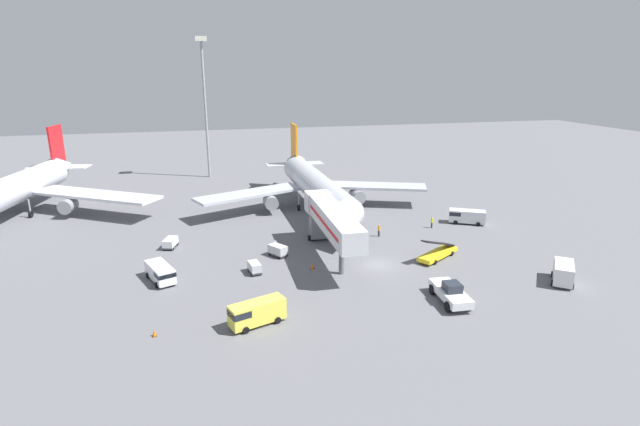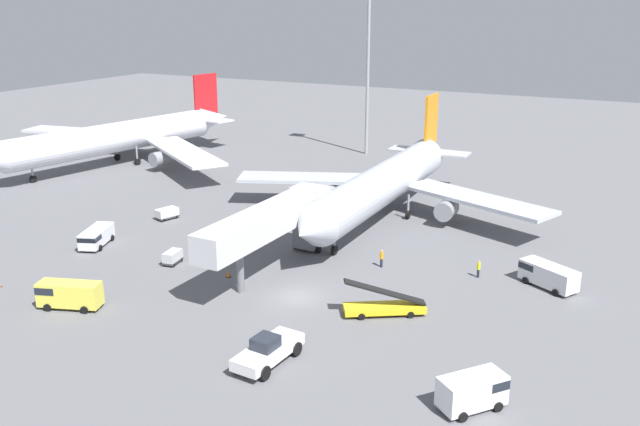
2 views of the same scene
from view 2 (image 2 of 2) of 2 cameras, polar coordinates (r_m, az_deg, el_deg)
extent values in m
plane|color=slate|center=(62.53, -1.84, -7.07)|extent=(300.00, 300.00, 0.00)
cylinder|color=#B7BCC6|center=(82.75, 5.22, 2.39)|extent=(5.06, 34.29, 4.84)
cone|color=#B7BCC6|center=(66.03, -0.94, -1.44)|extent=(4.77, 4.09, 4.74)
cone|color=#B7BCC6|center=(101.32, 9.49, 5.22)|extent=(4.64, 6.34, 4.60)
cube|color=orange|center=(99.00, 9.34, 7.59)|extent=(0.39, 4.96, 7.74)
cube|color=#B7BCC6|center=(98.56, 10.75, 4.96)|extent=(5.83, 3.64, 0.24)
cube|color=#B7BCC6|center=(100.26, 7.56, 5.32)|extent=(5.83, 3.64, 0.24)
cube|color=#B7BCC6|center=(82.36, 13.06, 1.15)|extent=(19.67, 11.68, 0.44)
cube|color=#B7BCC6|center=(89.81, -0.73, 2.95)|extent=(19.64, 11.89, 0.44)
cylinder|color=gray|center=(82.45, 10.60, 0.29)|extent=(2.32, 3.00, 2.30)
cylinder|color=gray|center=(87.76, 0.82, 1.64)|extent=(2.32, 3.00, 2.30)
cylinder|color=gray|center=(71.82, 1.22, -2.17)|extent=(0.28, 0.28, 2.57)
cylinder|color=black|center=(72.26, 1.21, -3.13)|extent=(0.36, 1.10, 1.10)
cylinder|color=gray|center=(84.43, 7.44, 0.69)|extent=(0.28, 0.28, 2.57)
cylinder|color=black|center=(84.80, 7.41, -0.14)|extent=(0.36, 1.10, 1.10)
cylinder|color=gray|center=(86.32, 3.96, 1.17)|extent=(0.28, 0.28, 2.57)
cylinder|color=black|center=(86.68, 3.95, 0.36)|extent=(0.36, 1.10, 1.10)
cube|color=silver|center=(64.66, -5.03, -0.94)|extent=(3.46, 17.87, 2.70)
cube|color=red|center=(65.48, -6.15, -0.74)|extent=(0.42, 14.95, 0.44)
cube|color=silver|center=(72.39, -0.90, 1.14)|extent=(3.52, 2.89, 2.84)
cube|color=#232833|center=(73.41, -0.40, 1.57)|extent=(3.31, 0.32, 0.90)
cube|color=slate|center=(72.89, -1.12, -1.46)|extent=(2.60, 1.86, 3.87)
cylinder|color=black|center=(74.21, -2.07, -2.70)|extent=(0.32, 0.81, 0.80)
cylinder|color=black|center=(72.88, -0.13, -3.07)|extent=(0.32, 0.81, 0.80)
cylinder|color=slate|center=(63.12, -6.73, -4.83)|extent=(0.70, 0.70, 4.27)
cube|color=white|center=(51.56, -4.38, -11.54)|extent=(2.86, 6.50, 0.87)
cube|color=#232833|center=(50.92, -4.61, -10.81)|extent=(1.80, 1.92, 0.90)
cylinder|color=black|center=(49.76, -4.70, -13.28)|extent=(0.48, 1.13, 1.10)
cylinder|color=black|center=(50.96, -6.81, -12.55)|extent=(0.48, 1.13, 1.10)
cylinder|color=black|center=(52.68, -2.02, -11.36)|extent=(0.48, 1.13, 1.10)
cylinder|color=black|center=(53.82, -4.06, -10.74)|extent=(0.48, 1.13, 1.10)
cube|color=yellow|center=(59.25, 5.45, -7.98)|extent=(6.99, 5.33, 0.55)
cube|color=black|center=(58.62, 5.49, -6.64)|extent=(6.57, 4.63, 2.44)
cylinder|color=black|center=(58.24, 3.53, -8.70)|extent=(0.63, 0.50, 0.60)
cylinder|color=black|center=(59.86, 3.28, -7.94)|extent=(0.63, 0.50, 0.60)
cylinder|color=black|center=(58.96, 7.64, -8.49)|extent=(0.63, 0.50, 0.60)
cylinder|color=black|center=(60.56, 7.28, -7.75)|extent=(0.63, 0.50, 0.60)
cube|color=#E5DB4C|center=(63.75, -20.33, -6.40)|extent=(5.79, 3.51, 2.10)
cube|color=#1E232D|center=(64.46, -21.85, -5.87)|extent=(2.26, 2.31, 0.67)
cylinder|color=black|center=(64.26, -21.94, -7.38)|extent=(0.75, 0.53, 0.68)
cylinder|color=black|center=(65.62, -21.21, -6.77)|extent=(0.75, 0.53, 0.68)
cylinder|color=black|center=(62.68, -19.21, -7.69)|extent=(0.75, 0.53, 0.68)
cylinder|color=black|center=(64.08, -18.52, -7.06)|extent=(0.75, 0.53, 0.68)
cube|color=white|center=(47.28, 12.68, -14.38)|extent=(4.42, 4.80, 2.07)
cube|color=#1E232D|center=(47.88, 14.23, -13.43)|extent=(2.52, 2.43, 0.66)
cylinder|color=black|center=(49.19, 13.26, -14.41)|extent=(0.71, 0.76, 0.68)
cylinder|color=black|center=(47.92, 14.71, -15.46)|extent=(0.71, 0.76, 0.68)
cylinder|color=black|center=(47.74, 10.47, -15.28)|extent=(0.71, 0.76, 0.68)
cylinder|color=black|center=(46.42, 11.89, -16.41)|extent=(0.71, 0.76, 0.68)
cube|color=white|center=(78.78, -18.29, -1.85)|extent=(3.81, 5.67, 1.64)
cube|color=#1E232D|center=(77.12, -18.85, -2.03)|extent=(2.53, 2.33, 0.53)
cylinder|color=black|center=(77.23, -18.06, -2.81)|extent=(0.59, 0.77, 0.68)
cylinder|color=black|center=(78.03, -19.37, -2.74)|extent=(0.59, 0.77, 0.68)
cylinder|color=black|center=(80.06, -17.14, -2.01)|extent=(0.59, 0.77, 0.68)
cylinder|color=black|center=(80.83, -18.42, -1.95)|extent=(0.59, 0.77, 0.68)
cube|color=silver|center=(67.54, 18.68, -4.97)|extent=(5.86, 4.54, 1.92)
cube|color=#1E232D|center=(68.46, 17.48, -4.16)|extent=(2.58, 2.69, 0.61)
cylinder|color=black|center=(68.13, 16.96, -5.43)|extent=(0.77, 0.66, 0.68)
cylinder|color=black|center=(69.57, 18.01, -5.05)|extent=(0.77, 0.66, 0.68)
cylinder|color=black|center=(66.20, 19.24, -6.34)|extent=(0.77, 0.66, 0.68)
cylinder|color=black|center=(67.68, 20.27, -5.92)|extent=(0.77, 0.66, 0.68)
cube|color=#38383D|center=(71.60, -12.29, -3.97)|extent=(1.56, 2.43, 0.22)
cube|color=silver|center=(71.39, -12.32, -3.53)|extent=(1.56, 2.43, 0.96)
cylinder|color=black|center=(70.74, -12.21, -4.33)|extent=(0.18, 0.37, 0.36)
cylinder|color=black|center=(71.28, -12.99, -4.21)|extent=(0.18, 0.37, 0.36)
cylinder|color=black|center=(72.01, -11.59, -3.89)|extent=(0.18, 0.37, 0.36)
cylinder|color=black|center=(72.54, -12.36, -3.78)|extent=(0.18, 0.37, 0.36)
cube|color=#38383D|center=(86.27, -12.75, -0.30)|extent=(2.18, 3.00, 0.22)
cube|color=silver|center=(86.10, -12.77, 0.07)|extent=(2.18, 3.00, 0.95)
cylinder|color=black|center=(85.29, -13.02, -0.61)|extent=(0.22, 0.38, 0.36)
cylinder|color=black|center=(86.37, -13.50, -0.42)|extent=(0.22, 0.38, 0.36)
cylinder|color=black|center=(86.26, -11.98, -0.33)|extent=(0.22, 0.38, 0.36)
cylinder|color=black|center=(87.32, -12.47, -0.15)|extent=(0.22, 0.38, 0.36)
cube|color=#38383D|center=(73.09, -7.67, -3.27)|extent=(2.53, 2.85, 0.22)
cube|color=silver|center=(72.86, -7.69, -2.78)|extent=(2.53, 2.85, 1.11)
cylinder|color=black|center=(73.97, -8.14, -3.12)|extent=(0.30, 0.37, 0.36)
cylinder|color=black|center=(73.94, -7.16, -3.09)|extent=(0.30, 0.37, 0.36)
cylinder|color=black|center=(72.33, -8.17, -3.61)|extent=(0.30, 0.37, 0.36)
cylinder|color=black|center=(72.29, -7.17, -3.58)|extent=(0.30, 0.37, 0.36)
cylinder|color=#1E2333|center=(69.34, 5.19, -4.20)|extent=(0.35, 0.35, 0.89)
cylinder|color=orange|center=(69.05, 5.21, -3.58)|extent=(0.47, 0.47, 0.71)
sphere|color=tan|center=(68.88, 5.22, -3.20)|extent=(0.24, 0.24, 0.24)
cylinder|color=#1E2333|center=(68.32, 13.17, -4.97)|extent=(0.30, 0.30, 0.85)
cylinder|color=#D8EA19|center=(68.05, 13.21, -4.38)|extent=(0.39, 0.39, 0.67)
sphere|color=tan|center=(67.88, 13.24, -4.01)|extent=(0.23, 0.23, 0.23)
cube|color=black|center=(67.40, -7.71, -5.35)|extent=(0.45, 0.45, 0.03)
cone|color=orange|center=(67.26, -7.72, -5.07)|extent=(0.39, 0.39, 0.67)
cylinder|color=silver|center=(116.29, -16.98, 6.07)|extent=(12.20, 37.54, 4.82)
cone|color=silver|center=(129.76, -8.94, 7.89)|extent=(5.86, 7.65, 4.58)
cube|color=red|center=(127.97, -9.60, 9.75)|extent=(1.43, 5.37, 7.71)
cube|color=silver|center=(126.14, -8.78, 7.74)|extent=(6.46, 5.01, 0.24)
cube|color=silver|center=(130.41, -10.53, 7.96)|extent=(6.46, 5.01, 0.24)
cube|color=silver|center=(108.16, -11.40, 5.09)|extent=(22.61, 17.51, 0.44)
cube|color=silver|center=(129.21, -19.07, 6.46)|extent=(24.13, 9.59, 0.44)
cylinder|color=gray|center=(110.59, -13.30, 4.48)|extent=(2.86, 3.39, 2.30)
cylinder|color=gray|center=(125.36, -18.58, 5.53)|extent=(2.86, 3.39, 2.30)
cylinder|color=gray|center=(109.48, -23.08, 3.30)|extent=(0.28, 0.28, 2.57)
cylinder|color=black|center=(109.77, -23.00, 2.65)|extent=(0.56, 1.15, 1.10)
cylinder|color=gray|center=(115.86, -15.16, 4.81)|extent=(0.28, 0.28, 2.57)
cylinder|color=black|center=(116.13, -15.11, 4.19)|extent=(0.56, 1.15, 1.10)
cylinder|color=gray|center=(120.30, -16.75, 5.12)|extent=(0.28, 0.28, 2.57)
cylinder|color=black|center=(120.56, -16.70, 4.53)|extent=(0.56, 1.15, 1.10)
cylinder|color=#93969B|center=(118.79, 4.05, 11.99)|extent=(0.56, 0.56, 29.55)
camera|label=1|loc=(49.27, -67.78, 4.33)|focal=27.32mm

